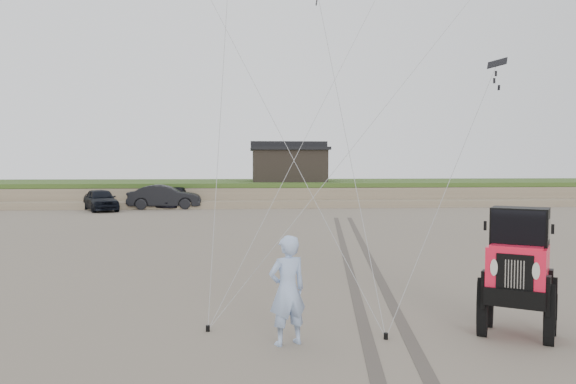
# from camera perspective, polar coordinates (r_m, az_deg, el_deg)

# --- Properties ---
(ground) EXTENTS (160.00, 160.00, 0.00)m
(ground) POSITION_cam_1_polar(r_m,az_deg,el_deg) (10.79, 5.50, -14.76)
(ground) COLOR #6B6054
(ground) RESTS_ON ground
(dune_ridge) EXTENTS (160.00, 14.25, 1.73)m
(dune_ridge) POSITION_cam_1_polar(r_m,az_deg,el_deg) (47.72, -2.37, 0.03)
(dune_ridge) COLOR #7A6B54
(dune_ridge) RESTS_ON ground
(cabin) EXTENTS (6.40, 5.40, 3.35)m
(cabin) POSITION_cam_1_polar(r_m,az_deg,el_deg) (47.27, 0.08, 2.94)
(cabin) COLOR black
(cabin) RESTS_ON dune_ridge
(truck_a) EXTENTS (3.51, 4.78, 1.51)m
(truck_a) POSITION_cam_1_polar(r_m,az_deg,el_deg) (40.49, -18.49, -0.74)
(truck_a) COLOR black
(truck_a) RESTS_ON ground
(truck_b) EXTENTS (5.22, 2.04, 1.69)m
(truck_b) POSITION_cam_1_polar(r_m,az_deg,el_deg) (40.98, -12.42, -0.49)
(truck_b) COLOR black
(truck_b) RESTS_ON ground
(truck_c) EXTENTS (3.45, 5.55, 1.50)m
(truck_c) POSITION_cam_1_polar(r_m,az_deg,el_deg) (42.55, -11.35, -0.48)
(truck_c) COLOR black
(truck_c) RESTS_ON ground
(jeep) EXTENTS (4.73, 5.62, 1.95)m
(jeep) POSITION_cam_1_polar(r_m,az_deg,el_deg) (11.56, 22.29, -8.78)
(jeep) COLOR #FF1939
(jeep) RESTS_ON ground
(man) EXTENTS (0.85, 0.71, 1.99)m
(man) POSITION_cam_1_polar(r_m,az_deg,el_deg) (10.25, -0.07, -9.94)
(man) COLOR #94AFE5
(man) RESTS_ON ground
(stake_main) EXTENTS (0.08, 0.08, 0.12)m
(stake_main) POSITION_cam_1_polar(r_m,az_deg,el_deg) (11.36, -8.15, -13.55)
(stake_main) COLOR black
(stake_main) RESTS_ON ground
(stake_aux) EXTENTS (0.08, 0.08, 0.12)m
(stake_aux) POSITION_cam_1_polar(r_m,az_deg,el_deg) (10.94, 9.91, -14.22)
(stake_aux) COLOR black
(stake_aux) RESTS_ON ground
(tire_tracks) EXTENTS (5.22, 29.74, 0.01)m
(tire_tracks) POSITION_cam_1_polar(r_m,az_deg,el_deg) (18.80, 7.27, -7.09)
(tire_tracks) COLOR #4C443D
(tire_tracks) RESTS_ON ground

